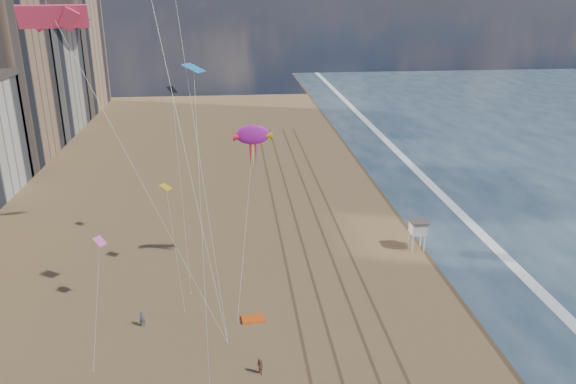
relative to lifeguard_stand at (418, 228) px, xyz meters
The scene contains 9 objects.
wet_sand 10.53m from the lifeguard_stand, 60.11° to the left, with size 260.00×260.00×0.00m, color #42301E.
foam 13.07m from the lifeguard_stand, 43.55° to the left, with size 260.00×260.00×0.00m, color white.
tracks 11.78m from the lifeguard_stand, behind, with size 7.68×120.00×0.01m.
lifeguard_stand is the anchor object (origin of this frame).
grounded_kite 22.99m from the lifeguard_stand, 146.92° to the right, with size 2.05×1.31×0.23m, color #FF5715.
show_kite 22.40m from the lifeguard_stand, 168.81° to the right, with size 3.83×5.16×17.56m.
kite_flyer_a 31.53m from the lifeguard_stand, 156.58° to the right, with size 0.56×0.37×1.53m, color slate.
kite_flyer_b 27.66m from the lifeguard_stand, 133.28° to the right, with size 0.69×0.54×1.43m, color #995E4E.
small_kites 30.46m from the lifeguard_stand, 164.62° to the right, with size 11.34×17.23×16.54m.
Camera 1 is at (-6.42, -24.84, 28.32)m, focal length 35.00 mm.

